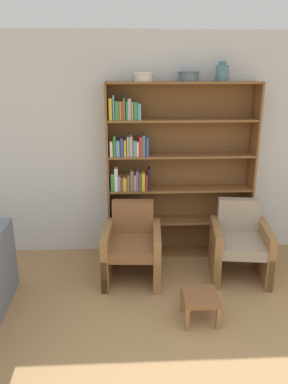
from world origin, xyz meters
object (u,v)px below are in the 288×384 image
(bowl_olive, at_px, (144,76))
(footstool, at_px, (200,299))
(bowl_sage, at_px, (189,76))
(armchair_leather, at_px, (132,246))
(vase_tall, at_px, (222,73))
(bookshelf, at_px, (166,174))
(armchair_cushioned, at_px, (239,243))

(bowl_olive, distance_m, footstool, 2.50)
(bowl_olive, relative_size, bowl_sage, 0.93)
(bowl_sage, height_order, armchair_leather, bowl_sage)
(vase_tall, height_order, footstool, vase_tall)
(bowl_olive, xyz_separation_m, bowl_sage, (0.52, 0.00, 0.01))
(armchair_leather, bearing_deg, bookshelf, -123.07)
(bowl_sage, bearing_deg, bookshelf, 176.07)
(armchair_cushioned, distance_m, footstool, 1.05)
(bowl_olive, height_order, vase_tall, vase_tall)
(bookshelf, relative_size, footstool, 6.54)
(bowl_olive, bearing_deg, footstool, -71.47)
(bookshelf, distance_m, vase_tall, 1.35)
(vase_tall, xyz_separation_m, armchair_leather, (-1.06, -0.57, -1.88))
(footstool, bearing_deg, armchair_cushioned, 53.91)
(armchair_cushioned, bearing_deg, vase_tall, -64.67)
(bookshelf, xyz_separation_m, bowl_sage, (0.24, -0.02, 1.17))
(bowl_olive, xyz_separation_m, footstool, (0.47, -1.41, -2.01))
(bookshelf, bearing_deg, bowl_olive, -176.62)
(vase_tall, bearing_deg, armchair_leather, -151.86)
(bookshelf, xyz_separation_m, footstool, (0.19, -1.42, -0.85))
(bowl_olive, height_order, bowl_sage, bowl_sage)
(armchair_cushioned, height_order, footstool, armchair_cushioned)
(bowl_olive, distance_m, armchair_cushioned, 2.21)
(armchair_leather, height_order, footstool, armchair_leather)
(armchair_cushioned, bearing_deg, bookshelf, -28.37)
(armchair_leather, xyz_separation_m, footstool, (0.63, -0.84, -0.16))
(bowl_olive, distance_m, armchair_leather, 1.94)
(armchair_cushioned, bearing_deg, armchair_leather, 7.52)
(bookshelf, distance_m, armchair_cushioned, 1.21)
(armchair_leather, relative_size, armchair_cushioned, 1.00)
(bookshelf, relative_size, vase_tall, 9.87)
(bookshelf, relative_size, bowl_olive, 9.40)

